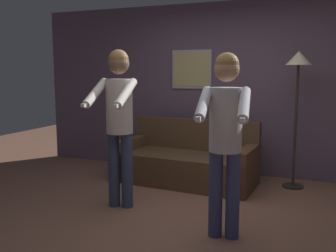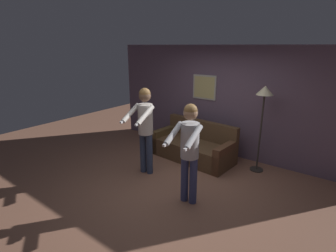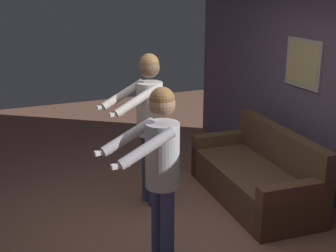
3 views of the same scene
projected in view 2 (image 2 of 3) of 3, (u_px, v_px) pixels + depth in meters
The scene contains 6 objects.
ground_plane at pixel (175, 186), 5.01m from camera, with size 12.00×12.00×0.00m, color #8E5E48.
back_wall_assembly at pixel (226, 102), 6.21m from camera, with size 6.40×0.09×2.60m.
couch at pixel (194, 147), 6.19m from camera, with size 1.96×0.99×0.87m.
torchiere_lamp at pixel (264, 101), 5.23m from camera, with size 0.34×0.34×1.82m.
person_standing_left at pixel (145, 123), 5.24m from camera, with size 0.50×0.74×1.80m.
person_standing_right at pixel (189, 145), 4.22m from camera, with size 0.49×0.72×1.72m.
Camera 2 is at (2.56, -3.64, 2.59)m, focal length 28.00 mm.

